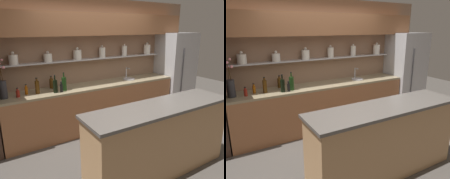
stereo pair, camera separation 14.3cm
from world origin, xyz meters
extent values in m
plane|color=#4C4742|center=(0.00, 0.00, 0.00)|extent=(12.00, 12.00, 0.00)
cube|color=#937056|center=(0.00, 1.60, 1.30)|extent=(5.20, 0.10, 2.60)
cube|color=#B7B7BC|center=(-0.05, 1.46, 1.41)|extent=(3.52, 0.18, 0.02)
cylinder|color=silver|center=(-1.51, 1.45, 1.50)|extent=(0.16, 0.16, 0.17)
sphere|color=silver|center=(-1.51, 1.45, 1.62)|extent=(0.05, 0.05, 0.05)
cylinder|color=silver|center=(-0.92, 1.45, 1.49)|extent=(0.15, 0.15, 0.15)
sphere|color=silver|center=(-0.92, 1.45, 1.60)|extent=(0.05, 0.05, 0.05)
cylinder|color=silver|center=(-0.33, 1.45, 1.51)|extent=(0.16, 0.16, 0.19)
sphere|color=silver|center=(-0.33, 1.45, 1.63)|extent=(0.05, 0.05, 0.05)
cylinder|color=silver|center=(0.22, 1.45, 1.52)|extent=(0.13, 0.13, 0.21)
sphere|color=silver|center=(0.22, 1.45, 1.65)|extent=(0.05, 0.05, 0.05)
cylinder|color=silver|center=(0.79, 1.45, 1.53)|extent=(0.12, 0.12, 0.22)
sphere|color=silver|center=(0.79, 1.45, 1.66)|extent=(0.04, 0.04, 0.04)
cylinder|color=silver|center=(1.45, 1.45, 1.53)|extent=(0.16, 0.16, 0.22)
sphere|color=silver|center=(1.45, 1.45, 1.67)|extent=(0.05, 0.05, 0.05)
cube|color=#99603D|center=(0.00, 1.38, 2.09)|extent=(4.42, 0.34, 0.42)
cube|color=#99603D|center=(-0.05, 1.24, 0.44)|extent=(3.62, 0.62, 0.88)
cube|color=gray|center=(-0.05, 1.24, 0.90)|extent=(3.62, 0.62, 0.04)
cube|color=tan|center=(0.00, -0.57, 0.49)|extent=(2.19, 0.55, 0.98)
cube|color=#56514C|center=(0.00, -0.57, 1.00)|extent=(2.25, 0.61, 0.04)
cube|color=#B7B7BC|center=(2.19, 1.20, 0.95)|extent=(0.82, 0.70, 1.91)
cylinder|color=#4C4C51|center=(2.04, 0.83, 1.05)|extent=(0.02, 0.02, 1.05)
cylinder|color=#2D2D33|center=(-1.75, 1.22, 1.07)|extent=(0.13, 0.13, 0.29)
cylinder|color=#4C3319|center=(-1.74, 1.22, 1.32)|extent=(0.02, 0.04, 0.21)
sphere|color=pink|center=(-1.70, 1.21, 1.43)|extent=(0.05, 0.05, 0.05)
cylinder|color=#4C3319|center=(-1.75, 1.25, 1.31)|extent=(0.04, 0.01, 0.20)
sphere|color=pink|center=(-1.75, 1.29, 1.41)|extent=(0.04, 0.04, 0.04)
cylinder|color=#4C3319|center=(-1.75, 1.20, 1.36)|extent=(0.05, 0.01, 0.29)
sphere|color=pink|center=(-1.75, 1.17, 1.50)|extent=(0.04, 0.04, 0.04)
cylinder|color=#4C3319|center=(-1.74, 1.22, 1.38)|extent=(0.04, 0.06, 0.33)
sphere|color=pink|center=(-1.71, 1.19, 1.55)|extent=(0.04, 0.04, 0.04)
cylinder|color=#B7B7BC|center=(0.78, 1.24, 0.93)|extent=(0.27, 0.27, 0.02)
cylinder|color=#B7B7BC|center=(0.78, 1.34, 1.05)|extent=(0.02, 0.02, 0.22)
cylinder|color=#B7B7BC|center=(0.78, 1.28, 1.16)|extent=(0.02, 0.12, 0.02)
cylinder|color=black|center=(-0.93, 1.10, 1.03)|extent=(0.08, 0.08, 0.23)
cylinder|color=black|center=(-0.93, 1.10, 1.19)|extent=(0.02, 0.02, 0.08)
cylinder|color=black|center=(-0.93, 1.10, 1.23)|extent=(0.03, 0.03, 0.01)
cylinder|color=#4C2D0C|center=(-1.21, 1.21, 1.03)|extent=(0.07, 0.07, 0.22)
cylinder|color=#4C2D0C|center=(-1.21, 1.21, 1.17)|extent=(0.03, 0.03, 0.04)
cylinder|color=black|center=(-1.21, 1.21, 1.20)|extent=(0.03, 0.03, 0.01)
cylinder|color=#9E4C0A|center=(-1.39, 1.26, 0.99)|extent=(0.05, 0.05, 0.13)
cylinder|color=#9E4C0A|center=(-1.39, 1.26, 1.07)|extent=(0.03, 0.03, 0.04)
cylinder|color=black|center=(-1.39, 1.26, 1.09)|extent=(0.03, 0.03, 0.01)
cylinder|color=black|center=(-0.83, 1.08, 0.99)|extent=(0.05, 0.05, 0.14)
cylinder|color=black|center=(-0.83, 1.08, 1.08)|extent=(0.03, 0.03, 0.04)
cylinder|color=black|center=(-0.83, 1.08, 1.10)|extent=(0.03, 0.03, 0.01)
cylinder|color=#4C2D0C|center=(-0.90, 1.42, 1.01)|extent=(0.07, 0.07, 0.18)
cylinder|color=#4C2D0C|center=(-0.90, 1.42, 1.12)|extent=(0.03, 0.03, 0.04)
cylinder|color=black|center=(-0.90, 1.42, 1.15)|extent=(0.03, 0.03, 0.01)
cylinder|color=maroon|center=(-1.54, 1.17, 0.98)|extent=(0.06, 0.06, 0.11)
cylinder|color=maroon|center=(-1.54, 1.17, 1.05)|extent=(0.03, 0.03, 0.04)
cylinder|color=black|center=(-1.54, 1.17, 1.07)|extent=(0.03, 0.03, 0.01)
cylinder|color=#193814|center=(-0.75, 1.15, 1.04)|extent=(0.08, 0.08, 0.24)
cylinder|color=#193814|center=(-0.75, 1.15, 1.20)|extent=(0.02, 0.02, 0.08)
cylinder|color=black|center=(-0.75, 1.15, 1.25)|extent=(0.03, 0.03, 0.01)
camera|label=1|loc=(-2.04, -2.56, 2.03)|focal=35.00mm
camera|label=2|loc=(-1.92, -2.63, 2.03)|focal=35.00mm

